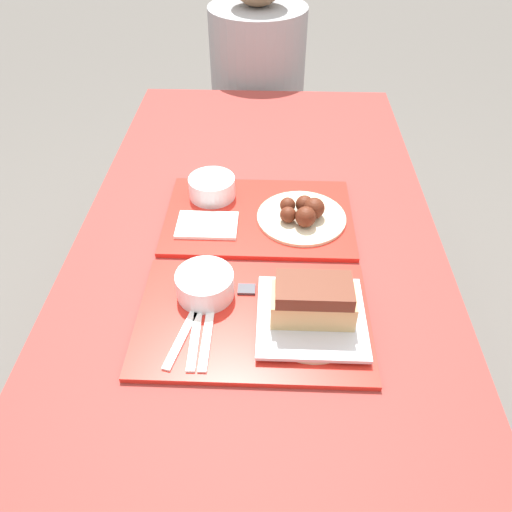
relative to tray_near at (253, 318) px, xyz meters
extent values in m
plane|color=#605B56|center=(0.00, 0.15, -0.77)|extent=(12.00, 12.00, 0.00)
cube|color=maroon|center=(0.00, 0.15, -0.03)|extent=(0.85, 1.84, 0.04)
cylinder|color=maroon|center=(-0.36, 1.00, -0.41)|extent=(0.07, 0.07, 0.72)
cylinder|color=maroon|center=(0.36, 1.00, -0.41)|extent=(0.07, 0.07, 0.72)
cube|color=maroon|center=(0.00, 1.30, -0.34)|extent=(0.81, 0.28, 0.04)
cylinder|color=maroon|center=(-0.34, 1.30, -0.56)|extent=(0.06, 0.06, 0.41)
cylinder|color=maroon|center=(0.34, 1.30, -0.56)|extent=(0.06, 0.06, 0.41)
cube|color=red|center=(0.00, 0.00, 0.00)|extent=(0.45, 0.31, 0.01)
cube|color=red|center=(0.00, 0.33, 0.00)|extent=(0.45, 0.31, 0.01)
cylinder|color=silver|center=(-0.10, 0.06, 0.03)|extent=(0.12, 0.12, 0.05)
cylinder|color=beige|center=(-0.10, 0.06, 0.05)|extent=(0.10, 0.10, 0.01)
cylinder|color=beige|center=(0.11, -0.01, 0.01)|extent=(0.20, 0.20, 0.01)
cube|color=silver|center=(0.11, -0.01, 0.02)|extent=(0.21, 0.21, 0.01)
cube|color=#DBB275|center=(0.11, -0.01, 0.05)|extent=(0.16, 0.08, 0.06)
cube|color=brown|center=(0.11, -0.01, 0.09)|extent=(0.14, 0.08, 0.03)
cube|color=white|center=(-0.11, -0.05, 0.01)|extent=(0.02, 0.17, 0.00)
cube|color=white|center=(-0.08, -0.05, 0.01)|extent=(0.02, 0.17, 0.00)
cube|color=white|center=(-0.13, -0.05, 0.01)|extent=(0.06, 0.17, 0.00)
cube|color=#3F3F47|center=(-0.02, 0.07, 0.01)|extent=(0.04, 0.03, 0.01)
cylinder|color=silver|center=(-0.12, 0.40, 0.03)|extent=(0.12, 0.12, 0.05)
cylinder|color=beige|center=(-0.12, 0.40, 0.05)|extent=(0.10, 0.10, 0.01)
cylinder|color=beige|center=(0.10, 0.31, 0.01)|extent=(0.21, 0.21, 0.01)
sphere|color=#562314|center=(0.13, 0.31, 0.04)|extent=(0.05, 0.05, 0.05)
sphere|color=#562314|center=(0.11, 0.33, 0.04)|extent=(0.04, 0.04, 0.04)
sphere|color=#562314|center=(0.07, 0.33, 0.03)|extent=(0.04, 0.04, 0.04)
sphere|color=#562314|center=(0.07, 0.29, 0.03)|extent=(0.04, 0.04, 0.04)
sphere|color=#562314|center=(0.11, 0.28, 0.04)|extent=(0.05, 0.05, 0.05)
cube|color=white|center=(-0.12, 0.28, 0.01)|extent=(0.14, 0.10, 0.01)
cylinder|color=#9E9EA3|center=(-0.04, 1.30, -0.05)|extent=(0.37, 0.37, 0.53)
camera|label=1|loc=(0.03, -0.64, 0.74)|focal=35.00mm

